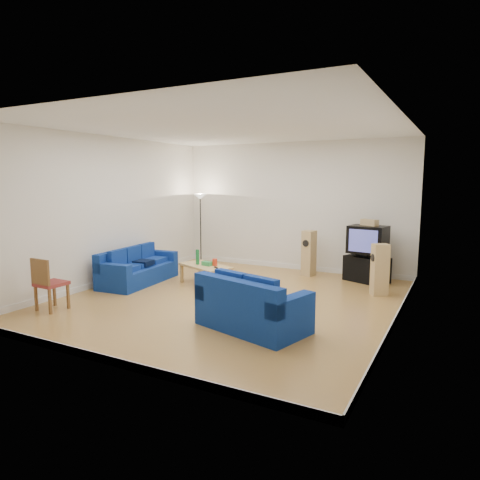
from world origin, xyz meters
The scene contains 16 objects.
room centered at (0.00, 0.00, 1.54)m, with size 6.01×6.51×3.21m.
sofa_three_seat centered at (-2.50, 0.23, 0.28)m, with size 1.02×2.02×0.76m.
sofa_loveseat centered at (1.07, -1.29, 0.31)m, with size 1.83×1.32×0.82m.
coffee_table centered at (-1.02, 0.74, 0.39)m, with size 1.36×1.03×0.44m.
bottle centered at (-1.22, 0.73, 0.61)m, with size 0.08×0.08×0.33m, color #197233.
tissue_box centered at (-0.97, 0.71, 0.49)m, with size 0.22×0.12×0.09m, color green.
red_canister centered at (-0.82, 0.79, 0.52)m, with size 0.11×0.11×0.15m, color red.
remote centered at (-0.67, 0.59, 0.45)m, with size 0.14×0.04×0.02m, color black.
tv_stand centered at (2.00, 2.70, 0.28)m, with size 0.93×0.52×0.57m, color black.
av_receiver centered at (1.97, 2.75, 0.61)m, with size 0.38×0.31×0.09m, color black.
television centered at (2.00, 2.66, 0.96)m, with size 0.87×0.70×0.61m.
centre_speaker centered at (2.01, 2.71, 1.33)m, with size 0.39×0.16×0.14m, color tan.
speaker_left centered at (0.64, 2.70, 0.54)m, with size 0.30×0.37×1.08m.
speaker_right centered at (2.45, 1.66, 0.51)m, with size 0.38×0.36×1.02m.
floor_lamp centered at (-2.41, 2.70, 1.57)m, with size 0.32×0.32×1.90m.
dining_chair centered at (-2.45, -2.09, 0.52)m, with size 0.46×0.46×0.94m.
Camera 1 is at (3.86, -6.92, 2.26)m, focal length 32.00 mm.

